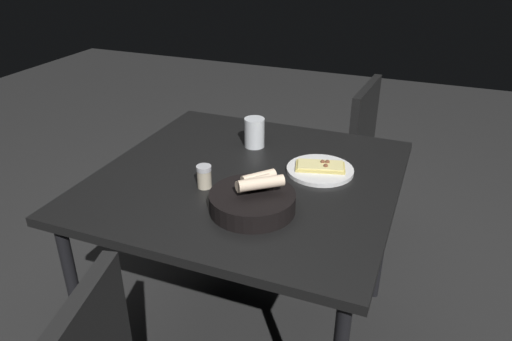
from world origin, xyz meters
name	(u,v)px	position (x,y,z in m)	size (l,w,h in m)	color
ground	(249,334)	(0.00, 0.00, 0.00)	(8.00, 8.00, 0.00)	#252525
dining_table	(248,191)	(0.00, 0.00, 0.68)	(1.00, 0.98, 0.74)	black
pizza_plate	(320,169)	(-0.23, -0.11, 0.75)	(0.23, 0.23, 0.04)	white
bread_basket	(253,200)	(-0.10, 0.20, 0.78)	(0.26, 0.26, 0.12)	black
beer_glass	(254,134)	(0.07, -0.23, 0.79)	(0.08, 0.08, 0.11)	silver
pepper_shaker	(204,178)	(0.10, 0.13, 0.78)	(0.05, 0.05, 0.08)	#BFB299
chair_near	(337,151)	(-0.13, -0.84, 0.49)	(0.47, 0.47, 0.85)	#242424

